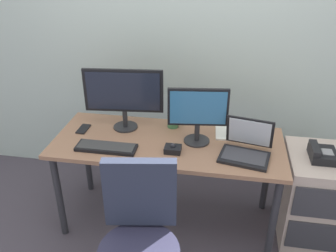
{
  "coord_description": "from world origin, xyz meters",
  "views": [
    {
      "loc": [
        0.37,
        -2.14,
        1.99
      ],
      "look_at": [
        0.0,
        0.0,
        0.84
      ],
      "focal_mm": 38.37,
      "sensor_mm": 36.0,
      "label": 1
    }
  ],
  "objects_px": {
    "keyboard": "(106,147)",
    "paper_notepad": "(226,133)",
    "cell_phone": "(83,129)",
    "file_cabinet": "(312,196)",
    "coffee_mug": "(174,120)",
    "banana": "(261,138)",
    "monitor_side": "(198,112)",
    "laptop": "(246,148)",
    "desk_phone": "(322,154)",
    "monitor_main": "(124,94)",
    "trackball_mouse": "(173,149)"
  },
  "relations": [
    {
      "from": "desk_phone",
      "to": "cell_phone",
      "type": "bearing_deg",
      "value": 178.94
    },
    {
      "from": "keyboard",
      "to": "paper_notepad",
      "type": "bearing_deg",
      "value": 23.89
    },
    {
      "from": "file_cabinet",
      "to": "coffee_mug",
      "type": "height_order",
      "value": "coffee_mug"
    },
    {
      "from": "keyboard",
      "to": "paper_notepad",
      "type": "height_order",
      "value": "keyboard"
    },
    {
      "from": "monitor_side",
      "to": "cell_phone",
      "type": "relative_size",
      "value": 2.86
    },
    {
      "from": "paper_notepad",
      "to": "coffee_mug",
      "type": "bearing_deg",
      "value": 174.0
    },
    {
      "from": "coffee_mug",
      "to": "monitor_side",
      "type": "bearing_deg",
      "value": -44.6
    },
    {
      "from": "trackball_mouse",
      "to": "banana",
      "type": "height_order",
      "value": "trackball_mouse"
    },
    {
      "from": "coffee_mug",
      "to": "paper_notepad",
      "type": "distance_m",
      "value": 0.39
    },
    {
      "from": "monitor_main",
      "to": "paper_notepad",
      "type": "xyz_separation_m",
      "value": [
        0.74,
        0.03,
        -0.26
      ]
    },
    {
      "from": "file_cabinet",
      "to": "banana",
      "type": "distance_m",
      "value": 0.57
    },
    {
      "from": "monitor_main",
      "to": "monitor_side",
      "type": "height_order",
      "value": "monitor_main"
    },
    {
      "from": "cell_phone",
      "to": "coffee_mug",
      "type": "bearing_deg",
      "value": 14.5
    },
    {
      "from": "file_cabinet",
      "to": "coffee_mug",
      "type": "relative_size",
      "value": 5.84
    },
    {
      "from": "coffee_mug",
      "to": "banana",
      "type": "xyz_separation_m",
      "value": [
        0.63,
        -0.1,
        -0.04
      ]
    },
    {
      "from": "desk_phone",
      "to": "banana",
      "type": "xyz_separation_m",
      "value": [
        -0.4,
        0.09,
        0.03
      ]
    },
    {
      "from": "file_cabinet",
      "to": "keyboard",
      "type": "height_order",
      "value": "keyboard"
    },
    {
      "from": "trackball_mouse",
      "to": "paper_notepad",
      "type": "xyz_separation_m",
      "value": [
        0.34,
        0.31,
        -0.02
      ]
    },
    {
      "from": "monitor_main",
      "to": "banana",
      "type": "distance_m",
      "value": 1.02
    },
    {
      "from": "desk_phone",
      "to": "paper_notepad",
      "type": "xyz_separation_m",
      "value": [
        -0.64,
        0.15,
        0.02
      ]
    },
    {
      "from": "monitor_main",
      "to": "laptop",
      "type": "height_order",
      "value": "monitor_main"
    },
    {
      "from": "cell_phone",
      "to": "banana",
      "type": "relative_size",
      "value": 0.75
    },
    {
      "from": "trackball_mouse",
      "to": "coffee_mug",
      "type": "relative_size",
      "value": 0.96
    },
    {
      "from": "monitor_side",
      "to": "paper_notepad",
      "type": "height_order",
      "value": "monitor_side"
    },
    {
      "from": "keyboard",
      "to": "paper_notepad",
      "type": "distance_m",
      "value": 0.86
    },
    {
      "from": "monitor_side",
      "to": "coffee_mug",
      "type": "distance_m",
      "value": 0.32
    },
    {
      "from": "keyboard",
      "to": "trackball_mouse",
      "type": "height_order",
      "value": "trackball_mouse"
    },
    {
      "from": "keyboard",
      "to": "paper_notepad",
      "type": "relative_size",
      "value": 1.97
    },
    {
      "from": "monitor_side",
      "to": "banana",
      "type": "height_order",
      "value": "monitor_side"
    },
    {
      "from": "desk_phone",
      "to": "keyboard",
      "type": "bearing_deg",
      "value": -171.92
    },
    {
      "from": "laptop",
      "to": "cell_phone",
      "type": "height_order",
      "value": "laptop"
    },
    {
      "from": "coffee_mug",
      "to": "cell_phone",
      "type": "bearing_deg",
      "value": -166.61
    },
    {
      "from": "laptop",
      "to": "trackball_mouse",
      "type": "xyz_separation_m",
      "value": [
        -0.48,
        -0.04,
        -0.03
      ]
    },
    {
      "from": "monitor_side",
      "to": "monitor_main",
      "type": "bearing_deg",
      "value": 168.0
    },
    {
      "from": "monitor_main",
      "to": "keyboard",
      "type": "bearing_deg",
      "value": -97.94
    },
    {
      "from": "desk_phone",
      "to": "keyboard",
      "type": "xyz_separation_m",
      "value": [
        -1.43,
        -0.2,
        0.03
      ]
    },
    {
      "from": "file_cabinet",
      "to": "cell_phone",
      "type": "distance_m",
      "value": 1.74
    },
    {
      "from": "file_cabinet",
      "to": "paper_notepad",
      "type": "relative_size",
      "value": 3.22
    },
    {
      "from": "desk_phone",
      "to": "laptop",
      "type": "height_order",
      "value": "laptop"
    },
    {
      "from": "monitor_main",
      "to": "laptop",
      "type": "relative_size",
      "value": 1.6
    },
    {
      "from": "monitor_main",
      "to": "coffee_mug",
      "type": "relative_size",
      "value": 4.99
    },
    {
      "from": "file_cabinet",
      "to": "cell_phone",
      "type": "relative_size",
      "value": 4.71
    },
    {
      "from": "file_cabinet",
      "to": "paper_notepad",
      "type": "distance_m",
      "value": 0.77
    },
    {
      "from": "monitor_side",
      "to": "desk_phone",
      "type": "bearing_deg",
      "value": 0.08
    },
    {
      "from": "trackball_mouse",
      "to": "banana",
      "type": "bearing_deg",
      "value": 23.08
    },
    {
      "from": "desk_phone",
      "to": "laptop",
      "type": "relative_size",
      "value": 0.56
    },
    {
      "from": "laptop",
      "to": "cell_phone",
      "type": "bearing_deg",
      "value": 172.74
    },
    {
      "from": "laptop",
      "to": "desk_phone",
      "type": "bearing_deg",
      "value": 13.25
    },
    {
      "from": "coffee_mug",
      "to": "banana",
      "type": "distance_m",
      "value": 0.64
    },
    {
      "from": "paper_notepad",
      "to": "cell_phone",
      "type": "relative_size",
      "value": 1.46
    }
  ]
}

